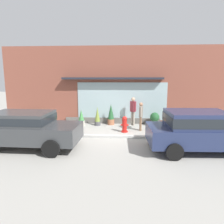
{
  "coord_description": "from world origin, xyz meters",
  "views": [
    {
      "loc": [
        0.81,
        -9.85,
        2.94
      ],
      "look_at": [
        0.09,
        1.2,
        1.04
      ],
      "focal_mm": 32.77,
      "sensor_mm": 36.0,
      "label": 1
    }
  ],
  "objects": [
    {
      "name": "parked_car_navy",
      "position": [
        3.76,
        -1.81,
        0.91
      ],
      "size": [
        4.25,
        2.23,
        1.62
      ],
      "rotation": [
        0.0,
        0.0,
        0.04
      ],
      "color": "navy",
      "rests_on": "ground_plane"
    },
    {
      "name": "potted_plant_window_center",
      "position": [
        -1.86,
        2.27,
        0.47
      ],
      "size": [
        0.38,
        0.38,
        0.97
      ],
      "color": "#B7B2A3",
      "rests_on": "ground_plane"
    },
    {
      "name": "potted_plant_near_hydrant",
      "position": [
        3.41,
        2.24,
        0.56
      ],
      "size": [
        0.29,
        0.29,
        1.17
      ],
      "color": "#B7B2A3",
      "rests_on": "ground_plane"
    },
    {
      "name": "potted_plant_corner_tall",
      "position": [
        -0.07,
        2.58,
        0.62
      ],
      "size": [
        0.42,
        0.42,
        1.29
      ],
      "color": "#9E6042",
      "rests_on": "ground_plane"
    },
    {
      "name": "ground_plane",
      "position": [
        0.0,
        0.0,
        0.0
      ],
      "size": [
        60.0,
        60.0,
        0.0
      ],
      "primitive_type": "plane",
      "color": "#9E9B93"
    },
    {
      "name": "pedestrian_with_handbag",
      "position": [
        1.68,
        1.3,
        0.9
      ],
      "size": [
        0.21,
        0.65,
        1.57
      ],
      "rotation": [
        0.0,
        0.0,
        1.53
      ],
      "color": "brown",
      "rests_on": "ground_plane"
    },
    {
      "name": "fire_hydrant",
      "position": [
        0.79,
        0.87,
        0.43
      ],
      "size": [
        0.43,
        0.4,
        0.87
      ],
      "color": "red",
      "rests_on": "ground_plane"
    },
    {
      "name": "curb_strip",
      "position": [
        0.0,
        -0.2,
        0.06
      ],
      "size": [
        14.0,
        0.24,
        0.12
      ],
      "primitive_type": "cube",
      "color": "#B2B2AD",
      "rests_on": "ground_plane"
    },
    {
      "name": "potted_plant_window_right",
      "position": [
        -4.89,
        2.64,
        0.42
      ],
      "size": [
        0.45,
        0.45,
        0.74
      ],
      "color": "#4C4C51",
      "rests_on": "ground_plane"
    },
    {
      "name": "potted_plant_low_front",
      "position": [
        -0.88,
        2.31,
        0.54
      ],
      "size": [
        0.37,
        0.37,
        1.13
      ],
      "color": "#4C4C51",
      "rests_on": "ground_plane"
    },
    {
      "name": "storefront",
      "position": [
        0.01,
        3.19,
        2.37
      ],
      "size": [
        14.0,
        0.81,
        4.84
      ],
      "color": "brown",
      "rests_on": "ground_plane"
    },
    {
      "name": "parked_car_dark_gray",
      "position": [
        -3.29,
        -1.91,
        0.88
      ],
      "size": [
        4.34,
        2.05,
        1.53
      ],
      "rotation": [
        0.0,
        0.0,
        -0.02
      ],
      "color": "#383A3D",
      "rests_on": "ground_plane"
    },
    {
      "name": "pedestrian_passerby",
      "position": [
        1.29,
        2.49,
        1.01
      ],
      "size": [
        0.37,
        0.32,
        1.73
      ],
      "rotation": [
        0.0,
        0.0,
        5.61
      ],
      "color": "#9E9384",
      "rests_on": "ground_plane"
    },
    {
      "name": "potted_plant_doorstep",
      "position": [
        2.61,
        2.46,
        0.47
      ],
      "size": [
        0.57,
        0.57,
        0.82
      ],
      "color": "#33473D",
      "rests_on": "ground_plane"
    }
  ]
}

